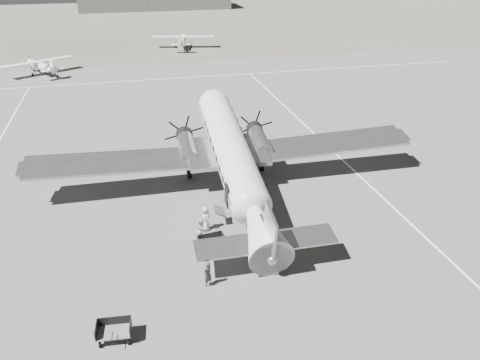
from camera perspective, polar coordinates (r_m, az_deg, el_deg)
The scene contains 12 objects.
ground at distance 30.73m, azimuth -1.12°, elevation -6.38°, with size 260.00×260.00×0.00m, color slate.
taxi_line_right at distance 34.96m, azimuth 18.46°, elevation -3.46°, with size 0.15×80.00×0.01m, color white.
taxi_line_horizon at distance 67.46m, azimuth -8.90°, elevation 12.10°, with size 90.00×0.15×0.01m, color white.
grass_infield at distance 121.39m, azimuth -11.72°, elevation 18.38°, with size 260.00×90.00×0.01m, color #636054.
dc3_airliner at distance 33.87m, azimuth -0.81°, elevation 2.50°, with size 30.19×20.95×5.75m, color #BBBBBE, non-canonical shape.
light_plane_left at distance 74.42m, azimuth -23.13°, elevation 12.55°, with size 10.31×8.36×2.14m, color silver, non-canonical shape.
light_plane_right at distance 87.81m, azimuth -7.02°, elevation 16.40°, with size 11.26×9.13×2.34m, color silver, non-canonical shape.
baggage_cart_near at distance 28.86m, azimuth -3.44°, elevation -7.74°, with size 1.71×1.21×0.96m, color #5E5E5E, non-canonical shape.
baggage_cart_far at distance 23.96m, azimuth -15.10°, elevation -17.41°, with size 1.71×1.21×0.97m, color #5E5E5E, non-canonical shape.
ground_crew at distance 26.04m, azimuth -3.98°, elevation -11.35°, with size 0.56×0.37×1.54m, color #313131.
ramp_agent at distance 29.53m, azimuth -4.62°, elevation -6.11°, with size 0.80×0.62×1.64m, color #ADADAB.
passenger at distance 30.66m, azimuth -4.22°, elevation -4.68°, with size 0.82×0.54×1.69m, color #AFAFAD.
Camera 1 is at (-5.59, -25.09, 16.85)m, focal length 35.00 mm.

